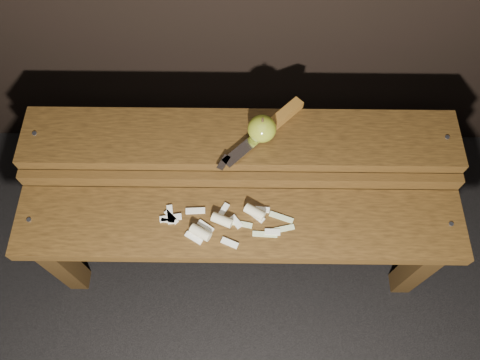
{
  "coord_description": "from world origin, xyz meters",
  "views": [
    {
      "loc": [
        0.01,
        -0.51,
        1.57
      ],
      "look_at": [
        0.0,
        0.06,
        0.45
      ],
      "focal_mm": 35.0,
      "sensor_mm": 36.0,
      "label": 1
    }
  ],
  "objects_px": {
    "apple": "(262,129)",
    "knife": "(274,123)",
    "bench_front_tier": "(240,235)",
    "bench_rear_tier": "(240,153)"
  },
  "relations": [
    {
      "from": "bench_rear_tier",
      "to": "apple",
      "type": "distance_m",
      "value": 0.13
    },
    {
      "from": "bench_rear_tier",
      "to": "apple",
      "type": "xyz_separation_m",
      "value": [
        0.06,
        0.0,
        0.12
      ]
    },
    {
      "from": "apple",
      "to": "bench_rear_tier",
      "type": "bearing_deg",
      "value": -175.67
    },
    {
      "from": "apple",
      "to": "knife",
      "type": "distance_m",
      "value": 0.05
    },
    {
      "from": "knife",
      "to": "apple",
      "type": "bearing_deg",
      "value": -136.6
    },
    {
      "from": "bench_front_tier",
      "to": "bench_rear_tier",
      "type": "distance_m",
      "value": 0.23
    },
    {
      "from": "apple",
      "to": "knife",
      "type": "relative_size",
      "value": 0.35
    },
    {
      "from": "bench_front_tier",
      "to": "apple",
      "type": "xyz_separation_m",
      "value": [
        0.06,
        0.23,
        0.18
      ]
    },
    {
      "from": "bench_front_tier",
      "to": "apple",
      "type": "bearing_deg",
      "value": 76.14
    },
    {
      "from": "bench_front_tier",
      "to": "knife",
      "type": "xyz_separation_m",
      "value": [
        0.09,
        0.26,
        0.16
      ]
    }
  ]
}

